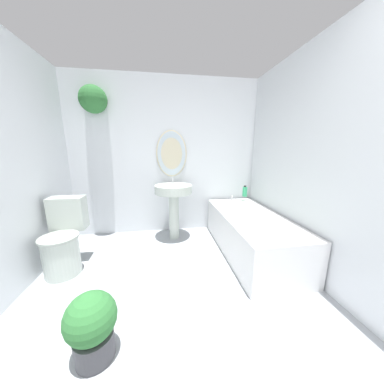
{
  "coord_description": "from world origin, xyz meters",
  "views": [
    {
      "loc": [
        -0.08,
        -0.24,
        1.33
      ],
      "look_at": [
        0.23,
        1.76,
        0.88
      ],
      "focal_mm": 18.0,
      "sensor_mm": 36.0,
      "label": 1
    }
  ],
  "objects": [
    {
      "name": "wall_right",
      "position": [
        1.46,
        1.42,
        1.2
      ],
      "size": [
        0.06,
        2.96,
        2.4
      ],
      "color": "silver",
      "rests_on": "ground_plane"
    },
    {
      "name": "pedestal_sink",
      "position": [
        0.08,
        2.53,
        0.64
      ],
      "size": [
        0.55,
        0.55,
        0.92
      ],
      "color": "#B2BCB2",
      "rests_on": "ground_plane"
    },
    {
      "name": "toilet",
      "position": [
        -1.18,
        1.91,
        0.35
      ],
      "size": [
        0.38,
        0.55,
        0.8
      ],
      "color": "#B2BCB2",
      "rests_on": "ground_plane"
    },
    {
      "name": "shampoo_bottle",
      "position": [
        1.23,
        2.63,
        0.67
      ],
      "size": [
        0.07,
        0.07,
        0.18
      ],
      "color": "#38B275",
      "rests_on": "bathtub"
    },
    {
      "name": "potted_plant",
      "position": [
        -0.55,
        0.85,
        0.25
      ],
      "size": [
        0.31,
        0.31,
        0.46
      ],
      "color": "#47474C",
      "rests_on": "ground_plane"
    },
    {
      "name": "bath_mat",
      "position": [
        0.08,
        1.85,
        0.01
      ],
      "size": [
        0.63,
        0.42,
        0.02
      ],
      "color": "silver",
      "rests_on": "ground_plane"
    },
    {
      "name": "wall_back",
      "position": [
        -0.1,
        2.86,
        1.28
      ],
      "size": [
        2.98,
        0.36,
        2.4
      ],
      "color": "silver",
      "rests_on": "ground_plane"
    },
    {
      "name": "bathtub",
      "position": [
        1.04,
        1.97,
        0.27
      ],
      "size": [
        0.74,
        1.65,
        0.59
      ],
      "color": "silver",
      "rests_on": "ground_plane"
    }
  ]
}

